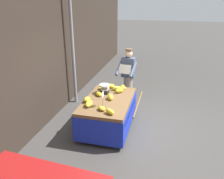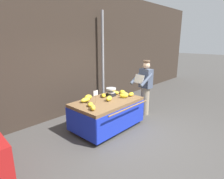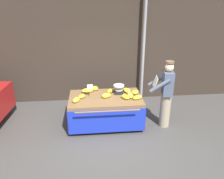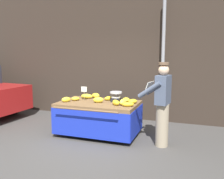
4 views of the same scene
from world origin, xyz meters
name	(u,v)px [view 1 (image 1 of 4)]	position (x,y,z in m)	size (l,w,h in m)	color
ground_plane	(145,131)	(0.00, 0.00, 0.00)	(60.00, 60.00, 0.00)	#423F3D
back_wall	(40,46)	(0.00, 2.64, 1.96)	(16.00, 0.24, 3.93)	#332821
street_pole	(73,51)	(1.19, 2.32, 1.62)	(0.09, 0.09, 3.25)	gray
banana_cart	(108,107)	(-0.06, 0.93, 0.57)	(1.83, 1.31, 0.77)	brown
weighing_scale	(105,89)	(0.30, 1.12, 0.89)	(0.28, 0.28, 0.23)	black
price_sign	(103,96)	(-0.43, 0.96, 1.02)	(0.14, 0.01, 0.34)	#997A51
banana_bunch_0	(99,94)	(0.09, 1.21, 0.82)	(0.12, 0.22, 0.10)	gold
banana_bunch_1	(111,86)	(0.72, 1.05, 0.82)	(0.16, 0.22, 0.10)	gold
banana_bunch_2	(123,87)	(0.71, 0.72, 0.82)	(0.13, 0.25, 0.10)	gold
banana_bunch_3	(110,97)	(-0.04, 0.88, 0.84)	(0.13, 0.23, 0.13)	yellow
banana_bunch_4	(117,88)	(0.55, 0.84, 0.83)	(0.13, 0.27, 0.12)	yellow
banana_bunch_5	(87,100)	(-0.32, 1.38, 0.83)	(0.15, 0.21, 0.13)	gold
banana_bunch_6	(110,112)	(-0.77, 0.70, 0.83)	(0.12, 0.22, 0.12)	yellow
banana_bunch_7	(89,104)	(-0.51, 1.26, 0.83)	(0.15, 0.30, 0.11)	yellow
banana_bunch_8	(102,108)	(-0.64, 0.92, 0.82)	(0.13, 0.20, 0.09)	gold
banana_bunch_9	(104,88)	(0.52, 1.20, 0.82)	(0.17, 0.30, 0.09)	yellow
banana_bunch_10	(119,91)	(0.42, 0.76, 0.83)	(0.13, 0.24, 0.12)	gold
vendor_person	(128,77)	(1.42, 0.71, 0.87)	(0.63, 0.58, 1.71)	gray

